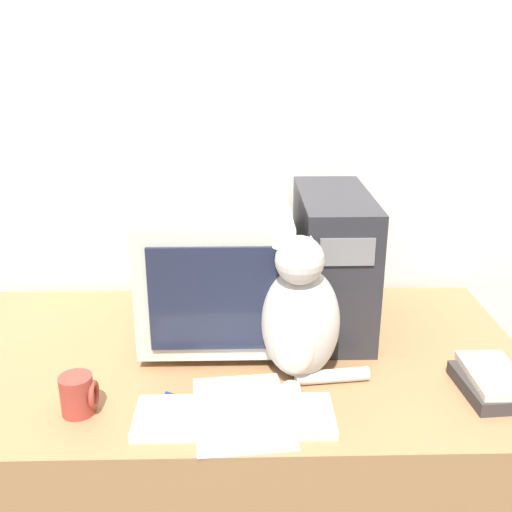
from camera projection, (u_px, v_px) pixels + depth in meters
The scene contains 10 objects.
wall_back at pixel (230, 140), 1.88m from camera, with size 7.00×0.05×2.50m.
desk at pixel (232, 469), 1.73m from camera, with size 1.57×0.84×0.76m.
crt_monitor at pixel (217, 267), 1.66m from camera, with size 0.39×0.46×0.37m.
computer_tower at pixel (332, 261), 1.70m from camera, with size 0.19×0.44×0.39m.
keyboard at pixel (234, 416), 1.32m from camera, with size 0.44×0.15×0.02m.
cat at pixel (300, 318), 1.44m from camera, with size 0.29×0.27×0.38m.
book_stack at pixel (493, 382), 1.42m from camera, with size 0.16×0.21×0.05m.
pen at pixel (192, 402), 1.38m from camera, with size 0.13×0.09×0.01m.
paper_sheet at pixel (242, 412), 1.35m from camera, with size 0.24×0.32×0.00m.
mug at pixel (79, 395), 1.33m from camera, with size 0.08×0.07×0.09m.
Camera 1 is at (0.04, -0.99, 1.57)m, focal length 42.00 mm.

